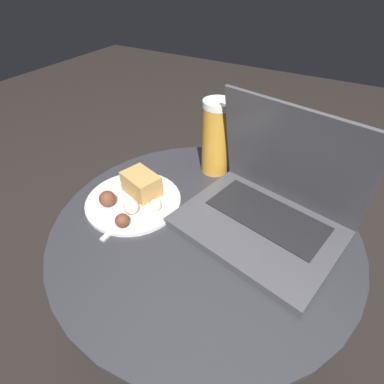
% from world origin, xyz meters
% --- Properties ---
extents(ground_plane, '(6.00, 6.00, 0.00)m').
position_xyz_m(ground_plane, '(0.00, 0.00, 0.00)').
color(ground_plane, black).
extents(table, '(0.67, 0.67, 0.56)m').
position_xyz_m(table, '(0.00, 0.00, 0.38)').
color(table, black).
rests_on(table, ground_plane).
extents(laptop, '(0.37, 0.31, 0.26)m').
position_xyz_m(laptop, '(0.12, 0.07, 0.62)').
color(laptop, '#47474C').
rests_on(laptop, table).
extents(beer_glass, '(0.07, 0.07, 0.20)m').
position_xyz_m(beer_glass, '(-0.08, 0.20, 0.66)').
color(beer_glass, gold).
rests_on(beer_glass, table).
extents(snack_plate, '(0.23, 0.23, 0.06)m').
position_xyz_m(snack_plate, '(-0.18, -0.02, 0.58)').
color(snack_plate, silver).
rests_on(snack_plate, table).
extents(fork, '(0.02, 0.16, 0.00)m').
position_xyz_m(fork, '(-0.16, -0.06, 0.57)').
color(fork, silver).
rests_on(fork, table).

